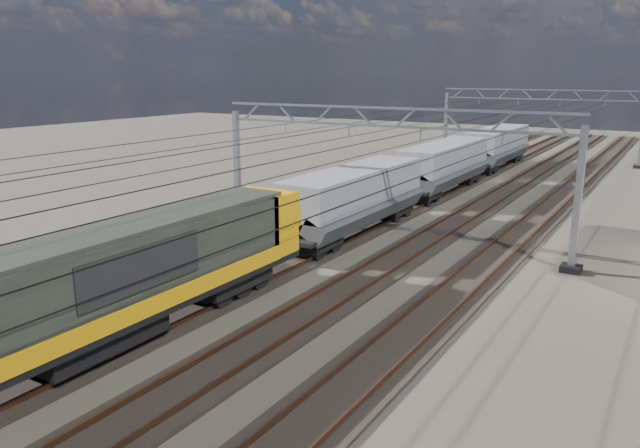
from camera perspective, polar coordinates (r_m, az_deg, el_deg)
The scene contains 13 objects.
ground at distance 29.76m, azimuth 2.29°, elevation -3.51°, with size 160.00×160.00×0.00m, color #29241F.
track_outer_west at distance 32.90m, azimuth -6.93°, elevation -1.77°, with size 2.60×140.00×0.30m.
track_loco at distance 30.70m, azimuth -0.99°, elevation -2.81°, with size 2.60×140.00×0.30m.
track_inner_east at distance 28.88m, azimuth 5.78°, elevation -3.96°, with size 2.60×140.00×0.30m.
track_outer_east at distance 27.53m, azimuth 13.37°, elevation -5.18°, with size 2.60×140.00×0.30m.
catenary_gantry_mid at distance 32.36m, azimuth 5.76°, elevation 4.95°, with size 19.90×0.90×7.11m.
catenary_gantry_far at distance 66.56m, azimuth 19.25°, elevation 8.79°, with size 19.90×0.90×7.11m.
overhead_wires at distance 35.78m, azimuth 8.59°, elevation 8.68°, with size 12.03×140.00×0.53m.
locomotive at distance 20.69m, azimuth -20.40°, elevation -5.49°, with size 2.76×21.10×3.62m.
hopper_wagon_lead at distance 34.17m, azimuth 3.17°, elevation 2.62°, with size 3.38×13.00×3.25m.
hopper_wagon_mid at distance 47.04m, azimuth 11.29°, elevation 5.46°, with size 3.38×13.00×3.25m.
hopper_wagon_third at distance 60.51m, azimuth 15.89°, elevation 7.01°, with size 3.38×13.00×3.25m.
trackside_cabinet at distance 28.66m, azimuth -20.36°, elevation -3.38°, with size 0.39×0.31×1.08m.
Camera 1 is at (13.53, -24.98, 8.86)m, focal length 35.00 mm.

